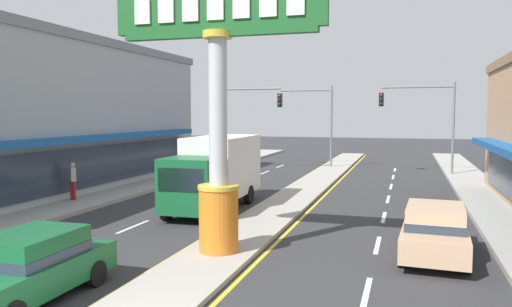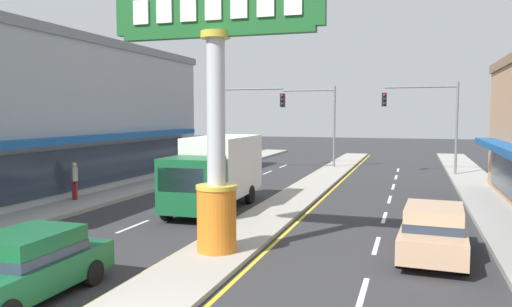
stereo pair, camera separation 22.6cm
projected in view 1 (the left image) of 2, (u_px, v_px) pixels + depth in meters
name	position (u px, v px, depth m)	size (l,w,h in m)	color
median_strip	(300.00, 194.00, 25.35)	(2.14, 52.00, 0.14)	#A39E93
sidewalk_left	(125.00, 191.00, 26.03)	(2.48, 60.00, 0.18)	#9E9B93
sidewalk_right	(498.00, 210.00, 20.85)	(2.48, 60.00, 0.18)	#9E9B93
lane_markings	(294.00, 199.00, 24.06)	(8.88, 52.00, 0.01)	silver
district_sign	(218.00, 112.00, 14.16)	(6.26, 1.20, 7.75)	orange
storefront_left	(13.00, 115.00, 25.63)	(9.79, 25.42, 8.11)	#999EA3
traffic_light_left_side	(242.00, 112.00, 35.90)	(4.86, 0.46, 6.20)	slate
traffic_light_right_side	(425.00, 112.00, 32.97)	(4.86, 0.46, 6.20)	slate
traffic_light_median_far	(312.00, 113.00, 37.72)	(4.20, 0.46, 6.20)	slate
sedan_near_right_lane	(29.00, 266.00, 10.92)	(1.84, 4.30, 1.53)	#14562D
sedan_far_right_lane	(435.00, 230.00, 14.31)	(2.02, 4.39, 1.53)	tan
box_truck_near_left_lane	(216.00, 170.00, 21.58)	(2.32, 6.93, 3.12)	#14562D
pedestrian_far_side	(73.00, 179.00, 22.75)	(0.45, 0.42, 1.74)	maroon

